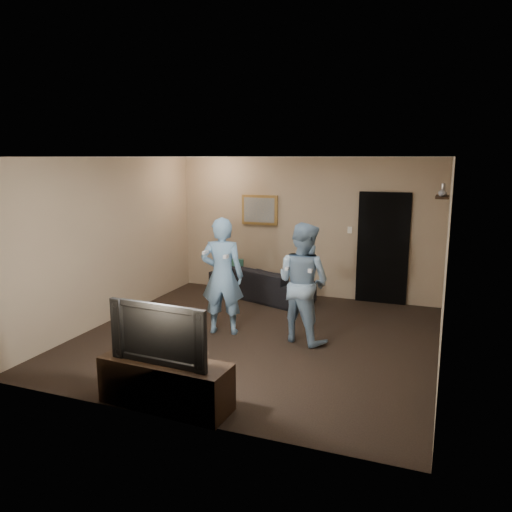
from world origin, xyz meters
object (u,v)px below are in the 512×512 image
at_px(sofa, 261,282).
at_px(wii_player_right, 303,283).
at_px(wii_player_left, 222,276).
at_px(tv_console, 166,383).
at_px(television, 164,331).

height_order(sofa, wii_player_right, wii_player_right).
bearing_deg(wii_player_left, tv_console, -80.46).
relative_size(tv_console, wii_player_left, 0.82).
relative_size(sofa, television, 1.78).
bearing_deg(sofa, television, 116.43).
height_order(wii_player_left, wii_player_right, wii_player_left).
distance_m(sofa, wii_player_right, 2.39).
relative_size(sofa, tv_console, 1.40).
height_order(tv_console, television, television).
xyz_separation_m(tv_console, wii_player_left, (-0.38, 2.27, 0.62)).
distance_m(tv_console, wii_player_right, 2.60).
distance_m(sofa, tv_console, 4.31).
height_order(sofa, tv_console, sofa).
bearing_deg(wii_player_left, television, -80.46).
relative_size(sofa, wii_player_right, 1.17).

